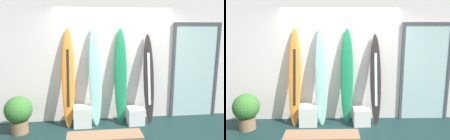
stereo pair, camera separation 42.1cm
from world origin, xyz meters
TOP-DOWN VIEW (x-y plane):
  - wall_back at (0.00, 1.30)m, footprint 7.20×0.20m
  - surfboard_sunset at (-0.98, 0.96)m, footprint 0.28×0.44m
  - surfboard_seafoam at (-0.41, 0.98)m, footprint 0.29×0.39m
  - surfboard_emerald at (0.14, 1.03)m, footprint 0.29×0.32m
  - surfboard_charcoal at (0.76, 0.98)m, footprint 0.26×0.39m
  - display_block_left at (-0.70, 0.89)m, footprint 0.37×0.37m
  - display_block_center at (0.45, 0.86)m, footprint 0.36×0.36m
  - glass_door at (1.92, 1.18)m, footprint 1.12×0.06m
  - potted_plant at (-1.94, 0.69)m, footprint 0.53×0.53m
  - bench at (-0.34, -0.54)m, footprint 1.14×0.33m

SIDE VIEW (x-z plane):
  - display_block_center at x=0.45m, z-range 0.00..0.36m
  - display_block_left at x=-0.70m, z-range 0.00..0.42m
  - bench at x=-0.34m, z-range 0.18..0.66m
  - potted_plant at x=-1.94m, z-range 0.05..0.80m
  - surfboard_charcoal at x=0.76m, z-range 0.00..1.95m
  - surfboard_sunset at x=-0.98m, z-range -0.02..2.06m
  - surfboard_emerald at x=0.14m, z-range -0.01..2.06m
  - surfboard_seafoam at x=-0.41m, z-range 0.00..2.12m
  - glass_door at x=1.92m, z-range 0.03..2.23m
  - wall_back at x=0.00m, z-range 0.00..2.80m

